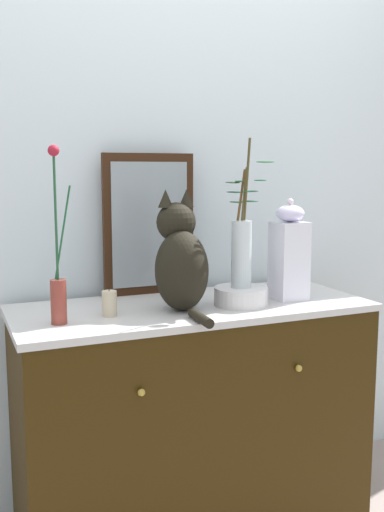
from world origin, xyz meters
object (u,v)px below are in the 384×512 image
(bowl_porcelain, at_px, (241,296))
(sideboard, at_px, (192,418))
(vase_glass_clear, at_px, (242,246))
(cat_sitting, at_px, (181,260))
(jar_lidded_porcelain, at_px, (289,254))
(mirror_leaning, at_px, (149,224))
(vase_slim_green, at_px, (58,281))
(candle_pillar, at_px, (109,304))

(bowl_porcelain, bearing_deg, sideboard, 154.41)
(vase_glass_clear, bearing_deg, bowl_porcelain, -139.19)
(cat_sitting, bearing_deg, jar_lidded_porcelain, -0.13)
(bowl_porcelain, bearing_deg, mirror_leaning, 126.55)
(vase_slim_green, distance_m, candle_pillar, 0.20)
(sideboard, relative_size, cat_sitting, 3.09)
(sideboard, distance_m, vase_slim_green, 0.77)
(sideboard, relative_size, vase_slim_green, 2.30)
(vase_glass_clear, bearing_deg, jar_lidded_porcelain, 4.35)
(cat_sitting, xyz_separation_m, vase_glass_clear, (0.23, -0.02, 0.04))
(sideboard, distance_m, mirror_leaning, 0.77)
(sideboard, height_order, vase_glass_clear, vase_glass_clear)
(bowl_porcelain, xyz_separation_m, jar_lidded_porcelain, (0.21, 0.02, 0.14))
(cat_sitting, distance_m, vase_slim_green, 0.43)
(vase_slim_green, xyz_separation_m, candle_pillar, (0.17, 0.04, -0.10))
(candle_pillar, bearing_deg, cat_sitting, -1.65)
(mirror_leaning, bearing_deg, bowl_porcelain, -53.45)
(sideboard, distance_m, jar_lidded_porcelain, 0.73)
(candle_pillar, bearing_deg, sideboard, 8.85)
(sideboard, relative_size, candle_pillar, 13.28)
(vase_glass_clear, relative_size, jar_lidded_porcelain, 1.39)
(vase_slim_green, height_order, candle_pillar, vase_slim_green)
(jar_lidded_porcelain, bearing_deg, sideboard, 171.08)
(bowl_porcelain, relative_size, candle_pillar, 2.00)
(bowl_porcelain, bearing_deg, candle_pillar, 176.84)
(mirror_leaning, xyz_separation_m, vase_slim_green, (-0.42, -0.33, -0.14))
(mirror_leaning, relative_size, jar_lidded_porcelain, 1.44)
(vase_slim_green, bearing_deg, cat_sitting, 3.68)
(bowl_porcelain, relative_size, jar_lidded_porcelain, 0.51)
(sideboard, bearing_deg, vase_slim_green, -170.26)
(mirror_leaning, height_order, bowl_porcelain, mirror_leaning)
(cat_sitting, bearing_deg, vase_glass_clear, -4.20)
(vase_slim_green, xyz_separation_m, vase_glass_clear, (0.66, 0.01, 0.08))
(vase_glass_clear, bearing_deg, vase_slim_green, -179.07)
(jar_lidded_porcelain, bearing_deg, candle_pillar, 179.31)
(candle_pillar, bearing_deg, vase_glass_clear, -2.86)
(sideboard, height_order, cat_sitting, cat_sitting)
(sideboard, distance_m, cat_sitting, 0.63)
(vase_slim_green, xyz_separation_m, bowl_porcelain, (0.66, 0.01, -0.11))
(cat_sitting, distance_m, vase_glass_clear, 0.24)
(sideboard, height_order, bowl_porcelain, bowl_porcelain)
(mirror_leaning, xyz_separation_m, cat_sitting, (0.01, -0.31, -0.10))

